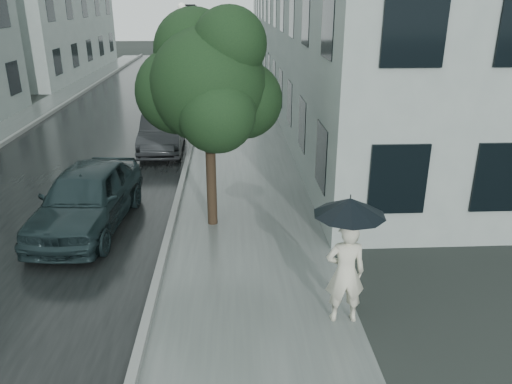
{
  "coord_description": "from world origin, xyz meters",
  "views": [
    {
      "loc": [
        -0.12,
        -8.01,
        5.06
      ],
      "look_at": [
        0.38,
        1.68,
        1.3
      ],
      "focal_mm": 35.0,
      "sensor_mm": 36.0,
      "label": 1
    }
  ],
  "objects": [
    {
      "name": "car_far",
      "position": [
        -2.55,
        9.43,
        0.67
      ],
      "size": [
        1.52,
        4.04,
        1.32
      ],
      "primitive_type": "imported",
      "rotation": [
        0.0,
        0.0,
        0.03
      ],
      "color": "black",
      "rests_on": "ground"
    },
    {
      "name": "building_near",
      "position": [
        5.47,
        19.5,
        4.5
      ],
      "size": [
        7.02,
        36.0,
        9.0
      ],
      "color": "#929F9A",
      "rests_on": "ground"
    },
    {
      "name": "umbrella",
      "position": [
        1.7,
        -0.98,
        2.06
      ],
      "size": [
        1.28,
        1.28,
        1.31
      ],
      "rotation": [
        0.0,
        0.0,
        -0.13
      ],
      "color": "black",
      "rests_on": "ground"
    },
    {
      "name": "ground",
      "position": [
        0.0,
        0.0,
        0.0
      ],
      "size": [
        120.0,
        120.0,
        0.0
      ],
      "primitive_type": "plane",
      "color": "black",
      "rests_on": "ground"
    },
    {
      "name": "asphalt_road",
      "position": [
        -5.08,
        12.0,
        0.0
      ],
      "size": [
        6.85,
        60.0,
        0.0
      ],
      "primitive_type": "cube",
      "color": "black",
      "rests_on": "ground"
    },
    {
      "name": "pedestrian",
      "position": [
        1.7,
        -1.0,
        0.9
      ],
      "size": [
        0.66,
        0.44,
        1.79
      ],
      "primitive_type": "imported",
      "rotation": [
        0.0,
        0.0,
        3.13
      ],
      "color": "beige",
      "rests_on": "sidewalk"
    },
    {
      "name": "kerb_far",
      "position": [
        -8.57,
        12.0,
        0.07
      ],
      "size": [
        0.15,
        60.0,
        0.15
      ],
      "primitive_type": "cube",
      "color": "slate",
      "rests_on": "ground"
    },
    {
      "name": "lamp_post",
      "position": [
        -1.6,
        13.22,
        2.83
      ],
      "size": [
        0.84,
        0.39,
        4.94
      ],
      "rotation": [
        0.0,
        0.0,
        -0.16
      ],
      "color": "black",
      "rests_on": "ground"
    },
    {
      "name": "street_tree",
      "position": [
        -0.6,
        3.1,
        3.35
      ],
      "size": [
        3.33,
        3.02,
        4.98
      ],
      "color": "#332619",
      "rests_on": "ground"
    },
    {
      "name": "sidewalk",
      "position": [
        0.25,
        12.0,
        0.0
      ],
      "size": [
        3.5,
        60.0,
        0.01
      ],
      "primitive_type": "cube",
      "color": "slate",
      "rests_on": "ground"
    },
    {
      "name": "building_far_b",
      "position": [
        -13.77,
        30.0,
        4.0
      ],
      "size": [
        7.02,
        18.0,
        8.0
      ],
      "color": "#929F9A",
      "rests_on": "ground"
    },
    {
      "name": "car_near",
      "position": [
        -3.5,
        2.96,
        0.75
      ],
      "size": [
        2.13,
        4.52,
        1.49
      ],
      "primitive_type": "imported",
      "rotation": [
        0.0,
        0.0,
        -0.09
      ],
      "color": "#19282A",
      "rests_on": "ground"
    },
    {
      "name": "kerb_near",
      "position": [
        -1.57,
        12.0,
        0.07
      ],
      "size": [
        0.15,
        60.0,
        0.15
      ],
      "primitive_type": "cube",
      "color": "slate",
      "rests_on": "ground"
    }
  ]
}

